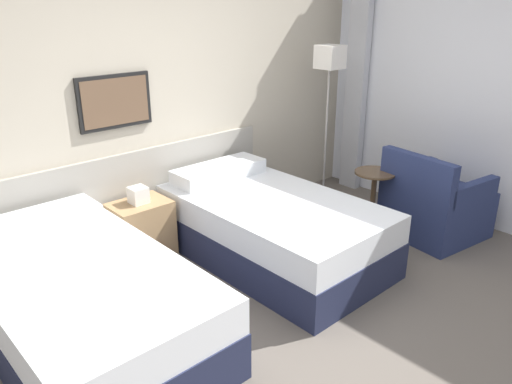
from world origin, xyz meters
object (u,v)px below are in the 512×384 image
side_table (373,191)px  armchair (434,207)px  bed_near_window (272,228)px  nightstand (142,230)px  bed_near_door (85,304)px  floor_lamp (329,73)px

side_table → armchair: armchair is taller
bed_near_window → nightstand: bearing=139.2°
bed_near_door → nightstand: bed_near_door is taller
floor_lamp → side_table: bearing=-103.3°
floor_lamp → side_table: size_ratio=2.77×
bed_near_door → side_table: bearing=-5.6°
nightstand → armchair: size_ratio=0.75×
floor_lamp → bed_near_window: bearing=-158.8°
bed_near_window → floor_lamp: (1.27, 0.49, 1.15)m
bed_near_door → armchair: armchair is taller
side_table → bed_near_door: bearing=174.4°
bed_near_window → nightstand: 1.13m
nightstand → floor_lamp: bearing=-6.5°
armchair → bed_near_window: bearing=72.1°
bed_near_window → side_table: size_ratio=3.16×
floor_lamp → armchair: size_ratio=1.91×
nightstand → floor_lamp: floor_lamp is taller
nightstand → floor_lamp: 2.43m
bed_near_door → nightstand: size_ratio=2.88×
bed_near_window → side_table: bearing=-14.1°
nightstand → bed_near_door: bearing=-139.2°
nightstand → floor_lamp: size_ratio=0.40×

